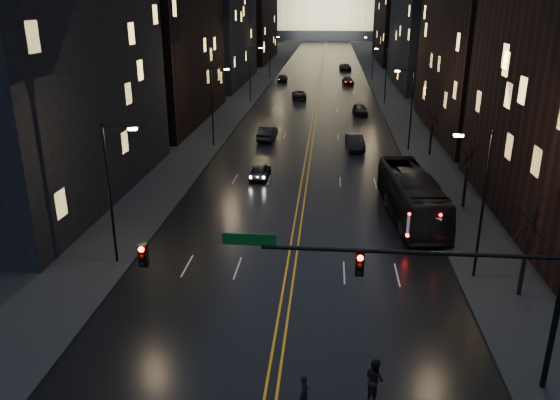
% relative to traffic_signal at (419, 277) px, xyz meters
% --- Properties ---
extents(ground, '(900.00, 900.00, 0.00)m').
position_rel_traffic_signal_xyz_m(ground, '(-5.91, 0.00, -5.10)').
color(ground, black).
rests_on(ground, ground).
extents(road, '(20.00, 320.00, 0.02)m').
position_rel_traffic_signal_xyz_m(road, '(-5.91, 130.00, -5.09)').
color(road, black).
rests_on(road, ground).
extents(sidewalk_left, '(8.00, 320.00, 0.16)m').
position_rel_traffic_signal_xyz_m(sidewalk_left, '(-19.91, 130.00, -5.02)').
color(sidewalk_left, black).
rests_on(sidewalk_left, ground).
extents(sidewalk_right, '(8.00, 320.00, 0.16)m').
position_rel_traffic_signal_xyz_m(sidewalk_right, '(8.09, 130.00, -5.02)').
color(sidewalk_right, black).
rests_on(sidewalk_right, ground).
extents(center_line, '(0.62, 320.00, 0.01)m').
position_rel_traffic_signal_xyz_m(center_line, '(-5.91, 130.00, -5.08)').
color(center_line, orange).
rests_on(center_line, road).
extents(building_left_near, '(12.00, 28.00, 22.00)m').
position_rel_traffic_signal_xyz_m(building_left_near, '(-26.91, 22.00, 5.90)').
color(building_left_near, black).
rests_on(building_left_near, ground).
extents(building_left_mid, '(12.00, 30.00, 28.00)m').
position_rel_traffic_signal_xyz_m(building_left_mid, '(-26.91, 54.00, 8.90)').
color(building_left_mid, black).
rests_on(building_left_mid, ground).
extents(building_left_far, '(12.00, 34.00, 20.00)m').
position_rel_traffic_signal_xyz_m(building_left_far, '(-26.91, 92.00, 4.90)').
color(building_left_far, black).
rests_on(building_left_far, ground).
extents(building_left_dist, '(12.00, 40.00, 24.00)m').
position_rel_traffic_signal_xyz_m(building_left_dist, '(-26.91, 140.00, 6.90)').
color(building_left_dist, black).
rests_on(building_left_dist, ground).
extents(building_right_mid, '(12.00, 34.00, 26.00)m').
position_rel_traffic_signal_xyz_m(building_right_mid, '(15.09, 92.00, 7.90)').
color(building_right_mid, black).
rests_on(building_right_mid, ground).
extents(building_right_dist, '(12.00, 40.00, 22.00)m').
position_rel_traffic_signal_xyz_m(building_right_dist, '(15.09, 140.00, 5.90)').
color(building_right_dist, black).
rests_on(building_right_dist, ground).
extents(traffic_signal, '(17.29, 0.45, 7.00)m').
position_rel_traffic_signal_xyz_m(traffic_signal, '(0.00, 0.00, 0.00)').
color(traffic_signal, black).
rests_on(traffic_signal, ground).
extents(streetlamp_right_near, '(2.13, 0.25, 9.00)m').
position_rel_traffic_signal_xyz_m(streetlamp_right_near, '(4.91, 10.00, -0.02)').
color(streetlamp_right_near, black).
rests_on(streetlamp_right_near, ground).
extents(streetlamp_left_near, '(2.13, 0.25, 9.00)m').
position_rel_traffic_signal_xyz_m(streetlamp_left_near, '(-16.72, 10.00, -0.02)').
color(streetlamp_left_near, black).
rests_on(streetlamp_left_near, ground).
extents(streetlamp_right_mid, '(2.13, 0.25, 9.00)m').
position_rel_traffic_signal_xyz_m(streetlamp_right_mid, '(4.91, 40.00, -0.02)').
color(streetlamp_right_mid, black).
rests_on(streetlamp_right_mid, ground).
extents(streetlamp_left_mid, '(2.13, 0.25, 9.00)m').
position_rel_traffic_signal_xyz_m(streetlamp_left_mid, '(-16.72, 40.00, -0.02)').
color(streetlamp_left_mid, black).
rests_on(streetlamp_left_mid, ground).
extents(streetlamp_right_far, '(2.13, 0.25, 9.00)m').
position_rel_traffic_signal_xyz_m(streetlamp_right_far, '(4.91, 70.00, -0.02)').
color(streetlamp_right_far, black).
rests_on(streetlamp_right_far, ground).
extents(streetlamp_left_far, '(2.13, 0.25, 9.00)m').
position_rel_traffic_signal_xyz_m(streetlamp_left_far, '(-16.72, 70.00, -0.02)').
color(streetlamp_left_far, black).
rests_on(streetlamp_left_far, ground).
extents(streetlamp_right_dist, '(2.13, 0.25, 9.00)m').
position_rel_traffic_signal_xyz_m(streetlamp_right_dist, '(4.91, 100.00, -0.02)').
color(streetlamp_right_dist, black).
rests_on(streetlamp_right_dist, ground).
extents(streetlamp_left_dist, '(2.13, 0.25, 9.00)m').
position_rel_traffic_signal_xyz_m(streetlamp_left_dist, '(-16.72, 100.00, -0.02)').
color(streetlamp_left_dist, black).
rests_on(streetlamp_left_dist, ground).
extents(tree_right_near, '(2.40, 2.40, 6.65)m').
position_rel_traffic_signal_xyz_m(tree_right_near, '(7.09, 8.00, -0.58)').
color(tree_right_near, black).
rests_on(tree_right_near, ground).
extents(tree_right_mid, '(2.40, 2.40, 6.65)m').
position_rel_traffic_signal_xyz_m(tree_right_mid, '(7.09, 22.00, -0.58)').
color(tree_right_mid, black).
rests_on(tree_right_mid, ground).
extents(tree_right_far, '(2.40, 2.40, 6.65)m').
position_rel_traffic_signal_xyz_m(tree_right_far, '(7.09, 38.00, -0.58)').
color(tree_right_far, black).
rests_on(tree_right_far, ground).
extents(bus, '(4.11, 12.85, 3.52)m').
position_rel_traffic_signal_xyz_m(bus, '(2.59, 19.62, -3.34)').
color(bus, black).
rests_on(bus, ground).
extents(oncoming_car_a, '(1.88, 4.30, 1.44)m').
position_rel_traffic_signal_xyz_m(oncoming_car_a, '(-10.13, 28.66, -4.38)').
color(oncoming_car_a, black).
rests_on(oncoming_car_a, ground).
extents(oncoming_car_b, '(2.11, 5.17, 1.67)m').
position_rel_traffic_signal_xyz_m(oncoming_car_b, '(-11.12, 43.81, -4.27)').
color(oncoming_car_b, black).
rests_on(oncoming_car_b, ground).
extents(oncoming_car_c, '(2.80, 5.33, 1.43)m').
position_rel_traffic_signal_xyz_m(oncoming_car_c, '(-9.04, 74.17, -4.39)').
color(oncoming_car_c, black).
rests_on(oncoming_car_c, ground).
extents(oncoming_car_d, '(2.16, 5.01, 1.44)m').
position_rel_traffic_signal_xyz_m(oncoming_car_d, '(-13.76, 95.87, -4.38)').
color(oncoming_car_d, black).
rests_on(oncoming_car_d, ground).
extents(receding_car_a, '(2.16, 5.16, 1.66)m').
position_rel_traffic_signal_xyz_m(receding_car_a, '(-0.83, 40.11, -4.27)').
color(receding_car_a, black).
rests_on(receding_car_a, ground).
extents(receding_car_b, '(2.27, 4.90, 1.63)m').
position_rel_traffic_signal_xyz_m(receding_car_b, '(0.72, 60.45, -4.29)').
color(receding_car_b, black).
rests_on(receding_car_b, ground).
extents(receding_car_c, '(2.53, 5.12, 1.43)m').
position_rel_traffic_signal_xyz_m(receding_car_c, '(-0.21, 92.35, -4.39)').
color(receding_car_c, black).
rests_on(receding_car_c, ground).
extents(receding_car_d, '(2.99, 5.86, 1.58)m').
position_rel_traffic_signal_xyz_m(receding_car_d, '(-0.20, 116.74, -4.31)').
color(receding_car_d, black).
rests_on(receding_car_d, ground).
extents(pedestrian_a, '(0.51, 0.64, 1.53)m').
position_rel_traffic_signal_xyz_m(pedestrian_a, '(-4.48, -2.00, -4.34)').
color(pedestrian_a, black).
rests_on(pedestrian_a, ground).
extents(pedestrian_b, '(0.91, 1.05, 1.89)m').
position_rel_traffic_signal_xyz_m(pedestrian_b, '(-1.62, -1.17, -4.16)').
color(pedestrian_b, black).
rests_on(pedestrian_b, ground).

